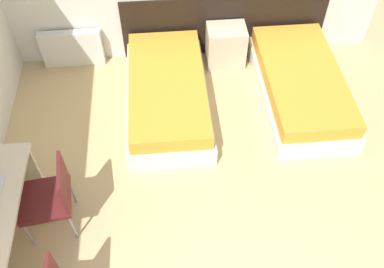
% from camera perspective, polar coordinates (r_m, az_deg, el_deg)
% --- Properties ---
extents(headboard_panel, '(2.74, 0.03, 0.87)m').
position_cam_1_polar(headboard_panel, '(5.96, 4.31, 14.23)').
color(headboard_panel, black).
rests_on(headboard_panel, ground_plane).
extents(bed_near_window, '(0.98, 1.95, 0.44)m').
position_cam_1_polar(bed_near_window, '(5.27, -3.29, 5.37)').
color(bed_near_window, silver).
rests_on(bed_near_window, ground_plane).
extents(bed_near_door, '(0.98, 1.95, 0.44)m').
position_cam_1_polar(bed_near_door, '(5.54, 14.22, 6.31)').
color(bed_near_door, silver).
rests_on(bed_near_door, ground_plane).
extents(nightstand, '(0.51, 0.38, 0.55)m').
position_cam_1_polar(nightstand, '(5.88, 4.53, 11.70)').
color(nightstand, beige).
rests_on(nightstand, ground_plane).
extents(radiator, '(0.81, 0.12, 0.52)m').
position_cam_1_polar(radiator, '(6.05, -15.67, 10.93)').
color(radiator, silver).
rests_on(radiator, ground_plane).
extents(chair_near_laptop, '(0.52, 0.52, 0.87)m').
position_cam_1_polar(chair_near_laptop, '(4.23, -18.30, -7.77)').
color(chair_near_laptop, '#511919').
rests_on(chair_near_laptop, ground_plane).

